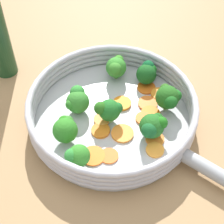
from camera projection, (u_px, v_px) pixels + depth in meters
ground_plane at (112, 121)px, 0.74m from camera, size 4.00×4.00×0.00m
skillet at (112, 119)px, 0.74m from camera, size 0.31×0.31×0.01m
skillet_rim_wall at (112, 109)px, 0.71m from camera, size 0.32×0.32×0.05m
skillet_rivet_left at (166, 167)px, 0.65m from camera, size 0.01×0.01×0.01m
skillet_rivet_right at (187, 140)px, 0.69m from camera, size 0.01×0.01×0.01m
carrot_slice_0 at (121, 103)px, 0.75m from camera, size 0.05×0.05×0.01m
carrot_slice_1 at (159, 94)px, 0.77m from camera, size 0.05×0.05×0.01m
carrot_slice_2 at (122, 133)px, 0.70m from camera, size 0.06×0.06×0.00m
carrot_slice_3 at (155, 150)px, 0.68m from camera, size 0.04×0.04×0.00m
carrot_slice_4 at (102, 120)px, 0.72m from camera, size 0.04×0.04×0.01m
carrot_slice_5 at (109, 156)px, 0.67m from camera, size 0.04×0.04×0.00m
carrot_slice_6 at (144, 118)px, 0.73m from camera, size 0.03×0.03×0.00m
carrot_slice_7 at (155, 139)px, 0.69m from camera, size 0.04×0.04×0.00m
carrot_slice_8 at (146, 87)px, 0.78m from camera, size 0.05×0.05×0.00m
carrot_slice_9 at (150, 113)px, 0.73m from camera, size 0.05×0.05×0.00m
carrot_slice_10 at (77, 98)px, 0.76m from camera, size 0.05×0.05×0.00m
carrot_slice_11 at (93, 156)px, 0.67m from camera, size 0.06×0.06×0.00m
carrot_slice_12 at (148, 103)px, 0.75m from camera, size 0.05×0.05×0.00m
carrot_slice_13 at (99, 130)px, 0.71m from camera, size 0.05×0.05×0.01m
broccoli_floret_0 at (147, 72)px, 0.77m from camera, size 0.05×0.04×0.05m
broccoli_floret_1 at (168, 97)px, 0.72m from camera, size 0.05×0.05×0.06m
broccoli_floret_2 at (153, 126)px, 0.68m from camera, size 0.06×0.05×0.05m
broccoli_floret_3 at (77, 156)px, 0.64m from camera, size 0.04×0.04×0.05m
broccoli_floret_4 at (65, 129)px, 0.67m from camera, size 0.05×0.05×0.05m
broccoli_floret_5 at (108, 110)px, 0.70m from camera, size 0.04×0.05×0.05m
broccoli_floret_6 at (77, 101)px, 0.72m from camera, size 0.05×0.05×0.05m
broccoli_floret_7 at (116, 67)px, 0.78m from camera, size 0.05×0.04×0.05m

